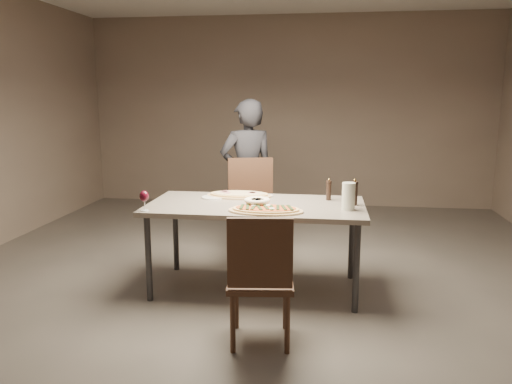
# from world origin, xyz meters

# --- Properties ---
(room) EXTENTS (7.00, 7.00, 7.00)m
(room) POSITION_xyz_m (0.00, 0.00, 1.40)
(room) COLOR #5A534D
(room) RESTS_ON ground
(dining_table) EXTENTS (1.80, 0.90, 0.75)m
(dining_table) POSITION_xyz_m (0.00, 0.00, 0.69)
(dining_table) COLOR gray
(dining_table) RESTS_ON ground
(zucchini_pizza) EXTENTS (0.59, 0.32, 0.05)m
(zucchini_pizza) POSITION_xyz_m (0.12, -0.28, 0.77)
(zucchini_pizza) COLOR tan
(zucchini_pizza) RESTS_ON dining_table
(ham_pizza) EXTENTS (0.58, 0.32, 0.04)m
(ham_pizza) POSITION_xyz_m (-0.19, 0.28, 0.77)
(ham_pizza) COLOR tan
(ham_pizza) RESTS_ON dining_table
(bread_basket) EXTENTS (0.21, 0.21, 0.08)m
(bread_basket) POSITION_xyz_m (0.03, -0.14, 0.80)
(bread_basket) COLOR beige
(bread_basket) RESTS_ON dining_table
(oil_dish) EXTENTS (0.12, 0.12, 0.01)m
(oil_dish) POSITION_xyz_m (0.05, 0.31, 0.76)
(oil_dish) COLOR white
(oil_dish) RESTS_ON dining_table
(pepper_mill_left) EXTENTS (0.06, 0.06, 0.22)m
(pepper_mill_left) POSITION_xyz_m (0.81, 0.06, 0.85)
(pepper_mill_left) COLOR black
(pepper_mill_left) RESTS_ON dining_table
(pepper_mill_right) EXTENTS (0.05, 0.05, 0.19)m
(pepper_mill_right) POSITION_xyz_m (0.60, 0.24, 0.84)
(pepper_mill_right) COLOR black
(pepper_mill_right) RESTS_ON dining_table
(carafe) EXTENTS (0.10, 0.10, 0.22)m
(carafe) POSITION_xyz_m (0.75, -0.12, 0.86)
(carafe) COLOR silver
(carafe) RESTS_ON dining_table
(wine_glass) EXTENTS (0.07, 0.07, 0.16)m
(wine_glass) POSITION_xyz_m (-0.83, -0.38, 0.86)
(wine_glass) COLOR silver
(wine_glass) RESTS_ON dining_table
(side_plate) EXTENTS (0.20, 0.20, 0.01)m
(side_plate) POSITION_xyz_m (-0.41, 0.18, 0.76)
(side_plate) COLOR white
(side_plate) RESTS_ON dining_table
(chair_near) EXTENTS (0.47, 0.47, 0.91)m
(chair_near) POSITION_xyz_m (0.17, -1.00, 0.51)
(chair_near) COLOR #41291B
(chair_near) RESTS_ON ground
(chair_far) EXTENTS (0.58, 0.58, 1.02)m
(chair_far) POSITION_xyz_m (-0.16, 0.84, 0.57)
(chair_far) COLOR #41291B
(chair_far) RESTS_ON ground
(diner) EXTENTS (0.69, 0.60, 1.61)m
(diner) POSITION_xyz_m (-0.25, 1.13, 0.80)
(diner) COLOR black
(diner) RESTS_ON ground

